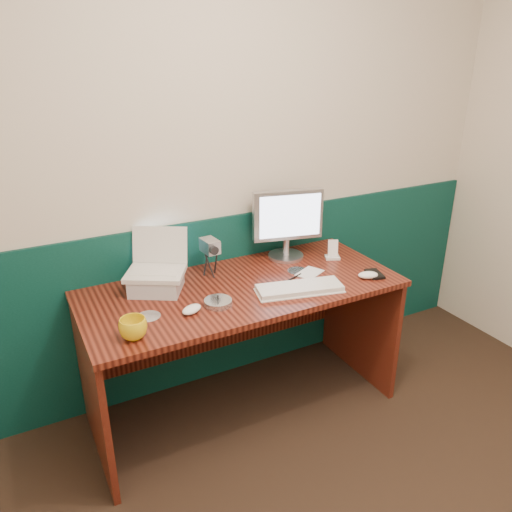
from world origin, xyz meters
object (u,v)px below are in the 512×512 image
laptop (154,254)px  camcorder (210,260)px  keyboard (299,289)px  mug (133,328)px  desk (243,349)px  monitor (287,225)px

laptop → camcorder: (0.31, 0.04, -0.11)m
keyboard → mug: bearing=-163.5°
camcorder → mug: bearing=-146.6°
desk → camcorder: bearing=115.0°
monitor → camcorder: monitor is taller
desk → laptop: 0.71m
mug → laptop: bearing=60.5°
camcorder → laptop: bearing=-177.7°
keyboard → mug: mug is taller
desk → laptop: (-0.40, 0.15, 0.57)m
laptop → keyboard: (0.62, -0.33, -0.19)m
laptop → monitor: 0.78m
desk → mug: mug is taller
desk → mug: size_ratio=13.87×
keyboard → camcorder: size_ratio=2.37×
desk → camcorder: (-0.09, 0.19, 0.46)m
monitor → mug: monitor is taller
laptop → camcorder: bearing=38.1°
mug → monitor: bearing=24.2°
camcorder → keyboard: bearing=-55.3°
monitor → camcorder: 0.49m
mug → camcorder: (0.52, 0.42, 0.04)m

